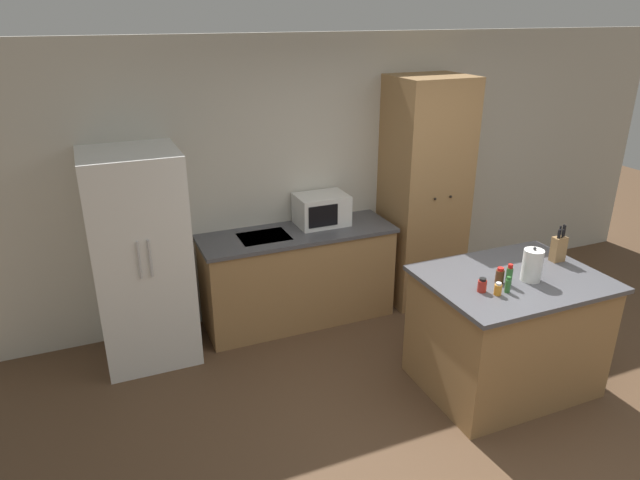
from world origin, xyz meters
name	(u,v)px	position (x,y,z in m)	size (l,w,h in m)	color
ground_plane	(498,427)	(0.00, 0.00, 0.00)	(14.00, 14.00, 0.00)	brown
wall_back	(358,172)	(0.00, 2.33, 1.30)	(7.20, 0.06, 2.60)	beige
refrigerator	(141,259)	(-2.15, 1.95, 0.89)	(0.75, 0.73, 1.79)	white
back_counter	(298,276)	(-0.77, 2.01, 0.45)	(1.80, 0.62, 0.90)	#9E7547
pantry_cabinet	(424,193)	(0.56, 1.99, 1.11)	(0.71, 0.64, 2.23)	#9E7547
kitchen_island	(506,331)	(0.36, 0.42, 0.47)	(1.31, 0.99, 0.94)	#9E7547
microwave	(321,210)	(-0.48, 2.11, 1.04)	(0.47, 0.35, 0.29)	white
knife_block	(559,248)	(0.86, 0.52, 1.05)	(0.11, 0.07, 0.30)	#9E7547
spice_bottle_tall_dark	(509,275)	(0.22, 0.33, 1.02)	(0.05, 0.05, 0.16)	#337033
spice_bottle_short_red	(482,285)	(-0.02, 0.32, 0.99)	(0.06, 0.06, 0.10)	#B2281E
spice_bottle_amber_oil	(498,289)	(0.05, 0.24, 0.98)	(0.05, 0.05, 0.09)	orange
spice_bottle_green_herb	(500,276)	(0.19, 0.39, 1.00)	(0.06, 0.06, 0.12)	#563319
spice_bottle_pale_salt	(508,285)	(0.14, 0.24, 1.00)	(0.04, 0.04, 0.12)	#337033
kettle	(532,265)	(0.43, 0.33, 1.06)	(0.14, 0.14, 0.26)	white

